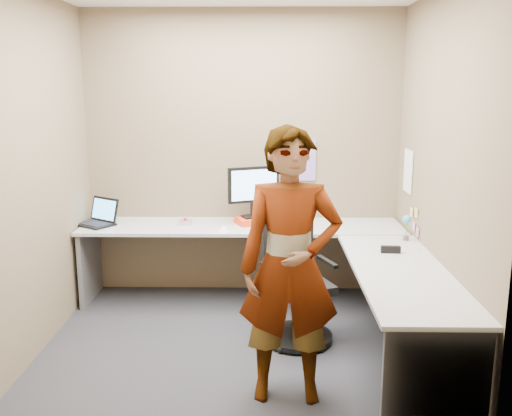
{
  "coord_description": "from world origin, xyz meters",
  "views": [
    {
      "loc": [
        0.23,
        -4.15,
        2.0
      ],
      "look_at": [
        0.15,
        0.25,
        1.05
      ],
      "focal_mm": 40.0,
      "sensor_mm": 36.0,
      "label": 1
    }
  ],
  "objects_px": {
    "person": "(290,267)",
    "desk": "(291,259)",
    "monitor": "(254,187)",
    "office_chair": "(295,288)"
  },
  "relations": [
    {
      "from": "person",
      "to": "monitor",
      "type": "bearing_deg",
      "value": 98.56
    },
    {
      "from": "desk",
      "to": "office_chair",
      "type": "distance_m",
      "value": 0.29
    },
    {
      "from": "person",
      "to": "desk",
      "type": "bearing_deg",
      "value": 86.99
    },
    {
      "from": "monitor",
      "to": "person",
      "type": "height_order",
      "value": "person"
    },
    {
      "from": "monitor",
      "to": "person",
      "type": "relative_size",
      "value": 0.27
    },
    {
      "from": "monitor",
      "to": "office_chair",
      "type": "distance_m",
      "value": 1.17
    },
    {
      "from": "monitor",
      "to": "person",
      "type": "distance_m",
      "value": 1.82
    },
    {
      "from": "desk",
      "to": "monitor",
      "type": "distance_m",
      "value": 0.89
    },
    {
      "from": "desk",
      "to": "office_chair",
      "type": "bearing_deg",
      "value": -85.06
    },
    {
      "from": "monitor",
      "to": "office_chair",
      "type": "xyz_separation_m",
      "value": [
        0.35,
        -0.92,
        -0.64
      ]
    }
  ]
}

